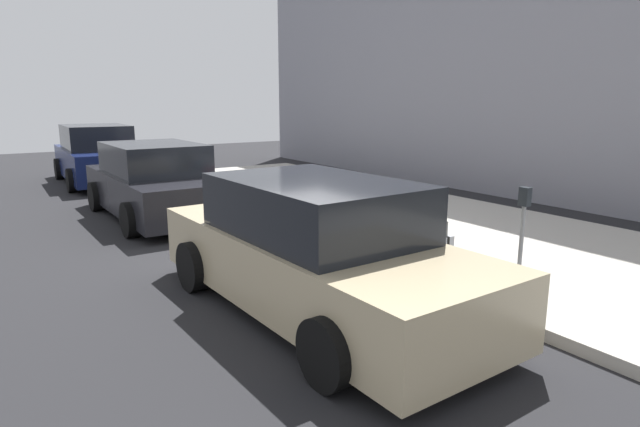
{
  "coord_description": "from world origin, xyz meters",
  "views": [
    {
      "loc": [
        -7.67,
        4.64,
        2.41
      ],
      "look_at": [
        -0.86,
        0.1,
        0.64
      ],
      "focal_mm": 29.72,
      "sensor_mm": 36.0,
      "label": 1
    }
  ],
  "objects_px": {
    "suitcase_navy_5": "(328,216)",
    "parked_car_beige_0": "(315,250)",
    "suitcase_olive_1": "(416,236)",
    "fire_hydrant": "(289,199)",
    "parked_car_charcoal_1": "(155,183)",
    "parked_car_navy_2": "(98,156)",
    "suitcase_black_6": "(311,210)",
    "bollard_post": "(268,194)",
    "suitcase_red_4": "(343,220)",
    "suitcase_maroon_2": "(391,232)",
    "parking_meter": "(523,224)",
    "suitcase_silver_0": "(437,253)",
    "suitcase_teal_3": "(364,225)"
  },
  "relations": [
    {
      "from": "suitcase_navy_5",
      "to": "suitcase_black_6",
      "type": "distance_m",
      "value": 0.54
    },
    {
      "from": "parked_car_charcoal_1",
      "to": "parked_car_navy_2",
      "type": "xyz_separation_m",
      "value": [
        5.6,
        0.0,
        0.06
      ]
    },
    {
      "from": "suitcase_navy_5",
      "to": "suitcase_olive_1",
      "type": "bearing_deg",
      "value": 179.8
    },
    {
      "from": "parking_meter",
      "to": "parked_car_navy_2",
      "type": "bearing_deg",
      "value": 9.73
    },
    {
      "from": "suitcase_teal_3",
      "to": "suitcase_black_6",
      "type": "relative_size",
      "value": 1.19
    },
    {
      "from": "suitcase_olive_1",
      "to": "parking_meter",
      "type": "relative_size",
      "value": 0.64
    },
    {
      "from": "suitcase_black_6",
      "to": "fire_hydrant",
      "type": "height_order",
      "value": "suitcase_black_6"
    },
    {
      "from": "suitcase_olive_1",
      "to": "parked_car_navy_2",
      "type": "height_order",
      "value": "parked_car_navy_2"
    },
    {
      "from": "suitcase_silver_0",
      "to": "suitcase_black_6",
      "type": "distance_m",
      "value": 3.22
    },
    {
      "from": "suitcase_silver_0",
      "to": "suitcase_olive_1",
      "type": "xyz_separation_m",
      "value": [
        0.48,
        -0.07,
        0.11
      ]
    },
    {
      "from": "bollard_post",
      "to": "parked_car_beige_0",
      "type": "distance_m",
      "value": 4.81
    },
    {
      "from": "fire_hydrant",
      "to": "suitcase_navy_5",
      "type": "bearing_deg",
      "value": -178.05
    },
    {
      "from": "suitcase_teal_3",
      "to": "parked_car_charcoal_1",
      "type": "distance_m",
      "value": 4.91
    },
    {
      "from": "suitcase_black_6",
      "to": "bollard_post",
      "type": "relative_size",
      "value": 0.97
    },
    {
      "from": "parked_car_navy_2",
      "to": "parking_meter",
      "type": "bearing_deg",
      "value": -170.27
    },
    {
      "from": "parked_car_charcoal_1",
      "to": "suitcase_silver_0",
      "type": "bearing_deg",
      "value": -162.67
    },
    {
      "from": "suitcase_olive_1",
      "to": "bollard_post",
      "type": "distance_m",
      "value": 4.06
    },
    {
      "from": "suitcase_navy_5",
      "to": "parked_car_beige_0",
      "type": "relative_size",
      "value": 0.15
    },
    {
      "from": "parked_car_beige_0",
      "to": "parked_car_navy_2",
      "type": "xyz_separation_m",
      "value": [
        11.61,
        0.0,
        0.06
      ]
    },
    {
      "from": "suitcase_black_6",
      "to": "parked_car_charcoal_1",
      "type": "xyz_separation_m",
      "value": [
        2.87,
        1.96,
        0.31
      ]
    },
    {
      "from": "suitcase_silver_0",
      "to": "parked_car_charcoal_1",
      "type": "xyz_separation_m",
      "value": [
        6.09,
        1.9,
        0.32
      ]
    },
    {
      "from": "suitcase_silver_0",
      "to": "parked_car_charcoal_1",
      "type": "distance_m",
      "value": 6.39
    },
    {
      "from": "suitcase_teal_3",
      "to": "parked_car_beige_0",
      "type": "height_order",
      "value": "parked_car_beige_0"
    },
    {
      "from": "suitcase_black_6",
      "to": "bollard_post",
      "type": "distance_m",
      "value": 1.34
    },
    {
      "from": "suitcase_navy_5",
      "to": "bollard_post",
      "type": "relative_size",
      "value": 0.89
    },
    {
      "from": "suitcase_red_4",
      "to": "bollard_post",
      "type": "xyz_separation_m",
      "value": [
        2.41,
        0.11,
        0.09
      ]
    },
    {
      "from": "parking_meter",
      "to": "parked_car_navy_2",
      "type": "distance_m",
      "value": 12.93
    },
    {
      "from": "suitcase_maroon_2",
      "to": "suitcase_black_6",
      "type": "xyz_separation_m",
      "value": [
        2.22,
        -0.01,
        -0.05
      ]
    },
    {
      "from": "suitcase_red_4",
      "to": "suitcase_olive_1",
      "type": "bearing_deg",
      "value": -177.44
    },
    {
      "from": "suitcase_teal_3",
      "to": "parked_car_navy_2",
      "type": "distance_m",
      "value": 10.3
    },
    {
      "from": "suitcase_maroon_2",
      "to": "bollard_post",
      "type": "relative_size",
      "value": 1.15
    },
    {
      "from": "suitcase_olive_1",
      "to": "fire_hydrant",
      "type": "relative_size",
      "value": 1.12
    },
    {
      "from": "suitcase_teal_3",
      "to": "parked_car_navy_2",
      "type": "relative_size",
      "value": 0.2
    },
    {
      "from": "bollard_post",
      "to": "parked_car_navy_2",
      "type": "height_order",
      "value": "parked_car_navy_2"
    },
    {
      "from": "suitcase_maroon_2",
      "to": "parking_meter",
      "type": "xyz_separation_m",
      "value": [
        -2.06,
        -0.23,
        0.5
      ]
    },
    {
      "from": "fire_hydrant",
      "to": "parked_car_charcoal_1",
      "type": "relative_size",
      "value": 0.16
    },
    {
      "from": "parked_car_charcoal_1",
      "to": "parked_car_navy_2",
      "type": "height_order",
      "value": "parked_car_navy_2"
    },
    {
      "from": "fire_hydrant",
      "to": "parked_car_beige_0",
      "type": "relative_size",
      "value": 0.15
    },
    {
      "from": "suitcase_silver_0",
      "to": "suitcase_black_6",
      "type": "relative_size",
      "value": 0.93
    },
    {
      "from": "suitcase_maroon_2",
      "to": "parked_car_beige_0",
      "type": "relative_size",
      "value": 0.19
    },
    {
      "from": "suitcase_silver_0",
      "to": "parked_car_beige_0",
      "type": "xyz_separation_m",
      "value": [
        0.08,
        1.9,
        0.32
      ]
    },
    {
      "from": "suitcase_teal_3",
      "to": "bollard_post",
      "type": "distance_m",
      "value": 2.97
    },
    {
      "from": "suitcase_silver_0",
      "to": "suitcase_olive_1",
      "type": "distance_m",
      "value": 0.5
    },
    {
      "from": "suitcase_maroon_2",
      "to": "bollard_post",
      "type": "xyz_separation_m",
      "value": [
        3.54,
        0.17,
        0.07
      ]
    },
    {
      "from": "suitcase_red_4",
      "to": "fire_hydrant",
      "type": "bearing_deg",
      "value": -1.17
    },
    {
      "from": "parked_car_charcoal_1",
      "to": "suitcase_maroon_2",
      "type": "bearing_deg",
      "value": -159.01
    },
    {
      "from": "suitcase_silver_0",
      "to": "suitcase_navy_5",
      "type": "distance_m",
      "value": 2.68
    },
    {
      "from": "suitcase_silver_0",
      "to": "parked_car_navy_2",
      "type": "bearing_deg",
      "value": 9.24
    },
    {
      "from": "parked_car_charcoal_1",
      "to": "parked_car_navy_2",
      "type": "distance_m",
      "value": 5.6
    },
    {
      "from": "parked_car_navy_2",
      "to": "suitcase_navy_5",
      "type": "bearing_deg",
      "value": -167.6
    }
  ]
}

